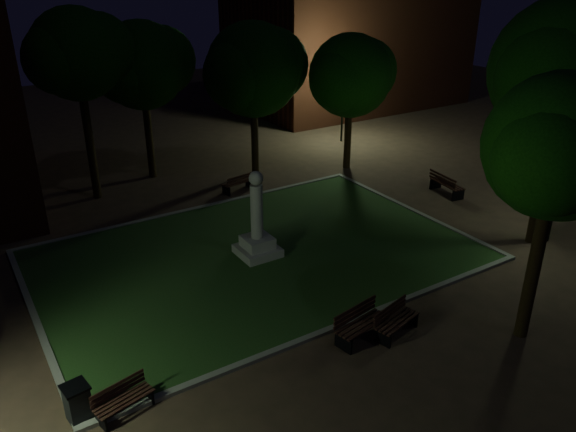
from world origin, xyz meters
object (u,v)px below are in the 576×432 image
object	(u,v)px
bench_west_near	(123,400)
bench_right_side	(446,185)
bench_near_right	(395,321)
trash_bin	(78,403)
bench_far_side	(239,183)
monument	(257,233)
bench_near_left	(360,324)

from	to	relation	value
bench_west_near	bench_right_side	world-z (taller)	bench_right_side
bench_near_right	bench_right_side	distance (m)	11.45
bench_right_side	trash_bin	xyz separation A→B (m)	(-17.73, -5.34, 0.02)
bench_right_side	bench_far_side	distance (m)	9.55
bench_near_right	trash_bin	world-z (taller)	trash_bin
bench_west_near	bench_far_side	size ratio (longest dim) A/B	0.90
bench_near_right	bench_right_side	size ratio (longest dim) A/B	0.87
bench_west_near	trash_bin	distance (m)	1.00
bench_far_side	trash_bin	bearing A→B (deg)	36.95
monument	bench_near_right	xyz separation A→B (m)	(1.02, -6.15, -0.55)
bench_far_side	bench_right_side	bearing A→B (deg)	134.76
monument	bench_near_left	distance (m)	5.81
bench_near_right	trash_bin	bearing A→B (deg)	156.53
monument	bench_right_side	world-z (taller)	monument
bench_right_side	bench_far_side	bearing A→B (deg)	63.43
bench_near_right	trash_bin	xyz separation A→B (m)	(-8.49, 1.40, 0.09)
bench_near_left	trash_bin	world-z (taller)	trash_bin
monument	trash_bin	size ratio (longest dim) A/B	3.28
bench_near_right	bench_near_left	bearing A→B (deg)	145.76
bench_near_left	bench_west_near	size ratio (longest dim) A/B	1.22
monument	bench_west_near	distance (m)	8.29
bench_near_left	bench_near_right	xyz separation A→B (m)	(0.98, -0.36, -0.04)
bench_near_right	bench_right_side	xyz separation A→B (m)	(9.25, 6.74, 0.07)
monument	bench_near_right	size ratio (longest dim) A/B	1.94
monument	bench_west_near	size ratio (longest dim) A/B	2.15
bench_near_left	bench_right_side	world-z (taller)	bench_right_side
bench_west_near	bench_right_side	size ratio (longest dim) A/B	0.78
monument	bench_right_side	xyz separation A→B (m)	(10.27, 0.59, -0.48)
bench_near_left	bench_west_near	bearing A→B (deg)	163.80
bench_west_near	trash_bin	xyz separation A→B (m)	(-0.94, 0.33, 0.13)
bench_far_side	bench_west_near	bearing A→B (deg)	40.62
trash_bin	bench_west_near	bearing A→B (deg)	-19.24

